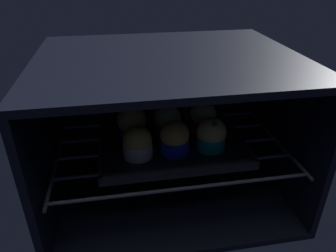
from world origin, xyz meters
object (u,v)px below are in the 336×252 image
at_px(baking_tray, 168,135).
at_px(muffin_row0_col2, 211,135).
at_px(muffin_row0_col0, 138,143).
at_px(muffin_row2_col2, 194,104).
at_px(muffin_row1_col1, 168,121).
at_px(muffin_row1_col2, 203,117).
at_px(muffin_row1_col0, 132,123).
at_px(muffin_row2_col1, 161,106).
at_px(muffin_row2_col0, 130,108).
at_px(muffin_row0_col1, 175,138).

relative_size(baking_tray, muffin_row0_col2, 4.41).
distance_m(muffin_row0_col0, muffin_row2_col2, 0.25).
xyz_separation_m(baking_tray, muffin_row2_col2, (0.09, 0.09, 0.04)).
relative_size(muffin_row1_col1, muffin_row1_col2, 0.89).
bearing_deg(muffin_row0_col2, muffin_row1_col1, 134.10).
height_order(baking_tray, muffin_row1_col2, muffin_row1_col2).
xyz_separation_m(muffin_row1_col0, muffin_row2_col1, (0.09, 0.09, -0.00)).
bearing_deg(muffin_row2_col0, muffin_row0_col0, -88.83).
relative_size(muffin_row0_col1, muffin_row2_col0, 0.96).
relative_size(baking_tray, muffin_row2_col0, 4.19).
xyz_separation_m(muffin_row2_col0, muffin_row2_col1, (0.09, 0.00, -0.00)).
distance_m(baking_tray, muffin_row1_col0, 0.10).
xyz_separation_m(muffin_row0_col1, muffin_row0_col2, (0.09, 0.00, -0.00)).
bearing_deg(muffin_row1_col1, muffin_row2_col2, 43.41).
bearing_deg(muffin_row0_col1, muffin_row2_col0, 116.97).
height_order(muffin_row1_col0, muffin_row1_col2, muffin_row1_col2).
distance_m(muffin_row0_col2, muffin_row1_col0, 0.20).
relative_size(muffin_row0_col0, muffin_row2_col1, 0.92).
distance_m(muffin_row0_col1, muffin_row1_col2, 0.13).
bearing_deg(muffin_row1_col0, muffin_row0_col2, -26.31).
bearing_deg(muffin_row0_col0, muffin_row2_col1, 65.42).
height_order(muffin_row0_col2, muffin_row2_col2, same).
relative_size(muffin_row0_col0, muffin_row2_col0, 0.92).
bearing_deg(muffin_row1_col1, muffin_row0_col2, -45.90).
distance_m(muffin_row2_col0, muffin_row2_col2, 0.18).
bearing_deg(muffin_row1_col1, muffin_row2_col0, 137.08).
bearing_deg(muffin_row1_col0, baking_tray, -0.68).
bearing_deg(baking_tray, muffin_row0_col1, -90.06).
height_order(muffin_row0_col2, muffin_row2_col1, muffin_row2_col1).
bearing_deg(muffin_row0_col1, muffin_row0_col0, -178.91).
relative_size(muffin_row0_col2, muffin_row1_col1, 1.03).
bearing_deg(baking_tray, muffin_row1_col2, 2.31).
distance_m(muffin_row0_col0, muffin_row1_col2, 0.20).
bearing_deg(muffin_row0_col1, muffin_row2_col1, 90.76).
relative_size(muffin_row0_col1, muffin_row0_col2, 1.01).
height_order(muffin_row0_col1, muffin_row1_col2, muffin_row1_col2).
distance_m(baking_tray, muffin_row0_col1, 0.10).
height_order(muffin_row0_col2, muffin_row1_col0, muffin_row1_col0).
distance_m(muffin_row0_col0, muffin_row1_col0, 0.09).
height_order(muffin_row0_col1, muffin_row2_col2, same).
relative_size(muffin_row0_col0, muffin_row1_col2, 0.88).
bearing_deg(muffin_row2_col0, muffin_row2_col1, 3.30).
bearing_deg(muffin_row0_col1, baking_tray, 89.94).
distance_m(muffin_row0_col1, muffin_row2_col1, 0.18).
bearing_deg(muffin_row0_col2, baking_tray, 135.13).
relative_size(muffin_row2_col0, muffin_row2_col2, 1.06).
height_order(muffin_row1_col1, muffin_row2_col2, muffin_row2_col2).
relative_size(muffin_row1_col1, muffin_row2_col1, 0.93).
height_order(muffin_row1_col0, muffin_row2_col0, same).
relative_size(baking_tray, muffin_row0_col0, 4.57).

